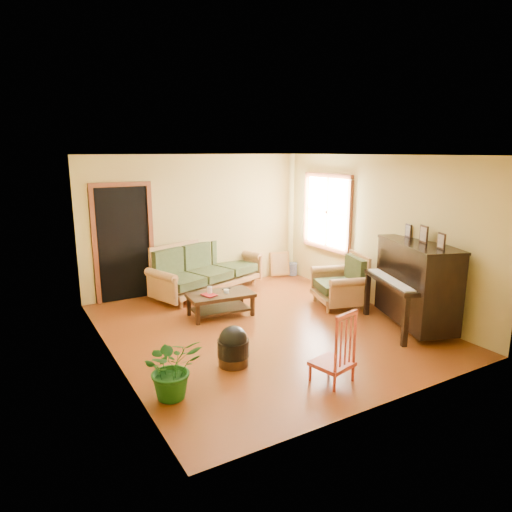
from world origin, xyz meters
TOP-DOWN VIEW (x-y plane):
  - floor at (0.00, 0.00)m, footprint 5.00×5.00m
  - doorway at (-1.45, 2.48)m, footprint 1.08×0.16m
  - window at (2.21, 1.30)m, footprint 0.12×1.36m
  - sofa at (0.01, 2.11)m, footprint 2.47×1.64m
  - coffee_table at (-0.34, 0.82)m, footprint 1.10×0.66m
  - armchair at (1.67, 0.24)m, footprint 1.11×1.14m
  - piano at (2.02, -1.12)m, footprint 1.35×1.72m
  - footstool at (-0.98, -0.86)m, footprint 0.52×0.52m
  - red_chair at (-0.17, -1.82)m, footprint 0.51×0.54m
  - leaning_frame at (1.83, 2.38)m, footprint 0.43×0.20m
  - ceramic_crock at (2.13, 2.34)m, footprint 0.26×0.26m
  - potted_plant at (-1.91, -1.23)m, footprint 0.69×0.61m
  - book at (-0.64, 0.77)m, footprint 0.24×0.28m
  - candle at (-0.51, 0.86)m, footprint 0.10×0.10m
  - glass_jar at (-0.25, 0.80)m, footprint 0.11×0.11m
  - remote at (-0.15, 0.98)m, footprint 0.16×0.07m

SIDE VIEW (x-z plane):
  - floor at x=0.00m, z-range 0.00..0.00m
  - ceramic_crock at x=2.13m, z-range 0.00..0.26m
  - footstool at x=-0.98m, z-range 0.00..0.38m
  - coffee_table at x=-0.34m, z-range 0.00..0.38m
  - leaning_frame at x=1.83m, z-range 0.00..0.56m
  - potted_plant at x=-1.91m, z-range 0.00..0.71m
  - remote at x=-0.15m, z-range 0.38..0.40m
  - book at x=-0.64m, z-range 0.38..0.41m
  - glass_jar at x=-0.25m, z-range 0.38..0.44m
  - red_chair at x=-0.17m, z-range 0.00..0.89m
  - candle at x=-0.51m, z-range 0.38..0.52m
  - armchair at x=1.67m, z-range 0.00..0.92m
  - sofa at x=0.01m, z-range 0.00..0.98m
  - piano at x=2.02m, z-range 0.00..1.33m
  - doorway at x=-1.45m, z-range 0.00..2.05m
  - window at x=2.21m, z-range 0.77..2.23m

